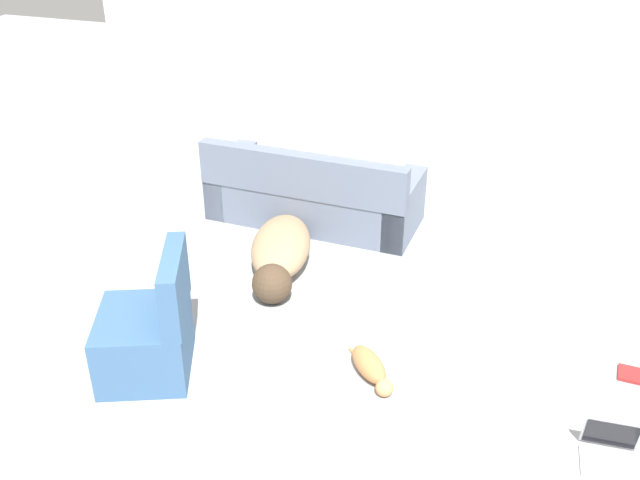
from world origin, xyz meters
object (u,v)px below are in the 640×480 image
Objects in this scene: laptop_open at (610,447)px; book_red at (633,375)px; couch at (313,196)px; side_chair at (149,333)px; dog at (280,252)px; cat at (371,367)px.

laptop_open is 1.72× the size of book_red.
couch is at bearing 152.27° from book_red.
couch is 2.23× the size of side_chair.
side_chair reaches higher than dog.
laptop_open reaches higher than book_red.
book_red is at bearing 64.52° from dog.
side_chair reaches higher than laptop_open.
couch is at bearing 149.87° from side_chair.
cat is 1.52m from laptop_open.
couch is 3.45m from laptop_open.
couch reaches higher than cat.
cat is 1.42× the size of laptop_open.
dog is 1.55m from cat.
side_chair is (-0.33, -2.39, 0.04)m from couch.
dog is 7.66× the size of book_red.
side_chair is at bearing 179.28° from laptop_open.
dog is 1.68× the size of side_chair.
couch is 1.33× the size of dog.
laptop_open is at bearing -101.98° from book_red.
side_chair is at bearing -27.14° from dog.
book_red is (2.77, -1.45, -0.25)m from couch.
side_chair is (-2.92, -0.13, 0.22)m from laptop_open.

